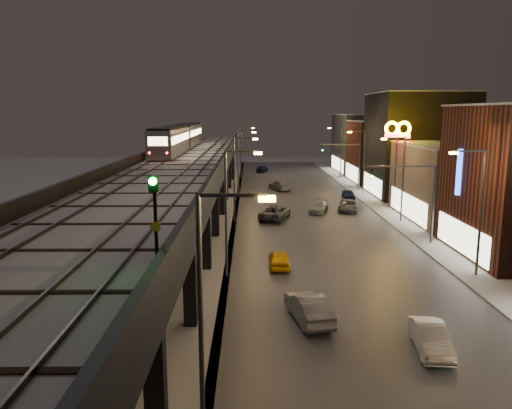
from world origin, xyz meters
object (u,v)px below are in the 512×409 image
object	(u,v)px
car_onc_white	(319,207)
rail_signal	(154,202)
car_taxi	(279,259)
car_near_white	(309,308)
car_onc_dark	(348,206)
car_far_white	(262,169)
car_onc_red	(348,195)
car_mid_dark	(280,186)
car_onc_silver	(431,339)
subway_train	(180,137)
car_mid_silver	(275,213)

from	to	relation	value
car_onc_white	rail_signal	bearing A→B (deg)	-87.66
rail_signal	car_taxi	bearing A→B (deg)	75.49
car_taxi	car_near_white	xyz separation A→B (m)	(1.07, -9.79, 0.12)
car_near_white	car_onc_dark	distance (m)	32.29
rail_signal	car_far_white	size ratio (longest dim) A/B	0.75
rail_signal	car_taxi	xyz separation A→B (m)	(5.23, 20.23, -8.04)
car_onc_dark	car_onc_red	xyz separation A→B (m)	(1.63, 8.42, -0.04)
car_far_white	car_onc_dark	world-z (taller)	car_far_white
car_taxi	car_far_white	world-z (taller)	car_far_white
car_mid_dark	car_onc_white	bearing A→B (deg)	82.74
car_mid_dark	car_far_white	size ratio (longest dim) A/B	1.29
rail_signal	car_mid_dark	xyz separation A→B (m)	(7.47, 57.81, -7.96)
rail_signal	car_onc_silver	world-z (taller)	rail_signal
subway_train	car_far_white	bearing A→B (deg)	67.66
rail_signal	car_near_white	world-z (taller)	rail_signal
car_taxi	car_onc_red	bearing A→B (deg)	-109.03
rail_signal	car_onc_red	size ratio (longest dim) A/B	0.80
car_onc_dark	car_onc_white	distance (m)	3.64
car_mid_silver	car_onc_dark	bearing A→B (deg)	-136.75
car_onc_silver	car_onc_red	world-z (taller)	car_onc_silver
rail_signal	car_onc_dark	xyz separation A→B (m)	(14.60, 41.64, -8.03)
car_mid_dark	car_far_white	world-z (taller)	car_mid_dark
car_onc_silver	car_onc_dark	distance (m)	34.99
car_onc_red	car_mid_silver	bearing A→B (deg)	-127.59
car_far_white	car_onc_red	distance (m)	32.63
car_onc_white	car_far_white	bearing A→B (deg)	115.43
car_near_white	car_mid_silver	xyz separation A→B (m)	(-0.54, 26.88, -0.00)
car_far_white	car_onc_silver	bearing A→B (deg)	112.48
car_near_white	car_onc_white	bearing A→B (deg)	-110.05
car_near_white	car_mid_silver	distance (m)	26.89
rail_signal	car_onc_white	xyz separation A→B (m)	(11.02, 41.01, -8.06)
car_mid_dark	car_onc_dark	distance (m)	17.68
car_onc_silver	car_onc_white	world-z (taller)	car_onc_silver
car_mid_silver	car_onc_silver	distance (m)	31.16
car_mid_dark	car_onc_red	bearing A→B (deg)	119.29
rail_signal	car_mid_silver	bearing A→B (deg)	81.22
car_taxi	car_near_white	bearing A→B (deg)	97.43
car_taxi	car_onc_red	xyz separation A→B (m)	(11.00, 29.83, -0.03)
car_mid_silver	car_onc_red	distance (m)	16.49
car_near_white	car_mid_dark	world-z (taller)	car_near_white
subway_train	car_taxi	size ratio (longest dim) A/B	8.61
car_mid_silver	car_mid_dark	bearing A→B (deg)	-77.56
car_mid_silver	car_onc_white	bearing A→B (deg)	-127.75
subway_train	car_near_white	size ratio (longest dim) A/B	7.02
car_onc_red	car_onc_white	bearing A→B (deg)	-118.11
car_taxi	car_mid_dark	world-z (taller)	car_mid_dark
subway_train	car_taxi	xyz separation A→B (m)	(11.63, -31.90, -7.58)
rail_signal	car_near_white	size ratio (longest dim) A/B	0.62
rail_signal	car_taxi	world-z (taller)	rail_signal
car_far_white	car_onc_dark	size ratio (longest dim) A/B	0.82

